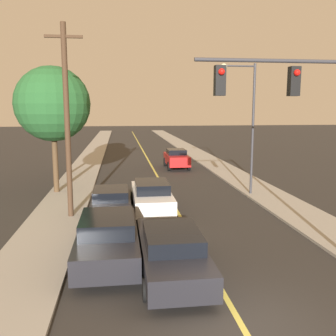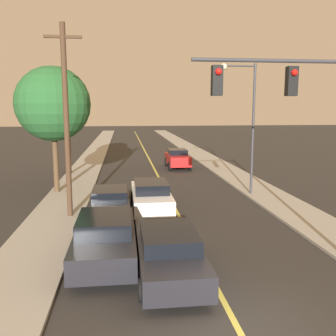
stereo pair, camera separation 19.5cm
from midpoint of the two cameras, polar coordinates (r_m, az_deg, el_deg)
The scene contains 14 objects.
ground_plane at distance 9.47m, azimuth 11.19°, elevation -22.84°, with size 200.00×200.00×0.00m, color #2D2B28.
road_surface at distance 43.98m, azimuth -3.39°, elevation 2.57°, with size 8.80×80.00×0.01m.
sidewalk_left at distance 44.00m, azimuth -10.77°, elevation 2.50°, with size 2.50×80.00×0.12m.
sidewalk_right at distance 44.67m, azimuth 3.87°, elevation 2.74°, with size 2.50×80.00×0.12m.
car_near_lane_front at distance 11.58m, azimuth 0.53°, elevation -12.41°, with size 1.95×5.13×1.43m.
car_near_lane_second at distance 18.26m, azimuth -2.31°, elevation -4.21°, with size 1.91×4.93×1.51m.
car_outer_lane_front at distance 12.69m, azimuth -9.08°, elevation -10.28°, with size 2.05×5.15×1.56m.
car_outer_lane_second at distance 17.40m, azimuth -8.48°, elevation -5.14°, with size 1.89×4.43×1.40m.
car_far_oncoming at distance 31.35m, azimuth 1.65°, elevation 1.49°, with size 1.84×4.14×1.59m.
traffic_signal_mast at distance 12.68m, azimuth 20.27°, elevation 7.78°, with size 5.35×0.42×6.55m.
streetlamp_right at distance 21.53m, azimuth 11.99°, elevation 8.41°, with size 2.02×0.36×7.30m.
utility_pole_left at distance 17.18m, azimuth -14.93°, elevation 7.26°, with size 1.60×0.24×8.48m.
tree_left_near at distance 22.59m, azimuth -16.89°, elevation 9.29°, with size 4.26×4.26×7.24m.
tree_left_far at distance 28.80m, azimuth -14.94°, elevation 9.76°, with size 3.34×3.34×7.05m.
Camera 2 is at (-2.52, -7.63, 4.98)m, focal length 40.00 mm.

